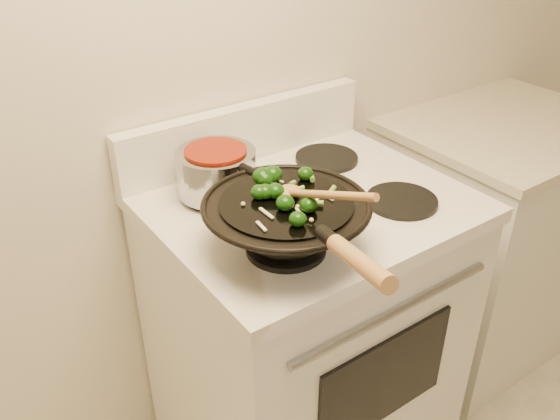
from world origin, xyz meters
TOP-DOWN VIEW (x-y plane):
  - stove at (-0.24, 1.17)m, footprint 0.78×0.67m
  - counter_unit at (0.65, 1.20)m, footprint 0.77×0.62m
  - wok at (-0.42, 1.02)m, footprint 0.37×0.60m
  - stirfry at (-0.41, 1.06)m, footprint 0.22×0.23m
  - wooden_spoon at (-0.40, 0.97)m, footprint 0.07×0.29m
  - saucepan at (-0.42, 1.32)m, footprint 0.20×0.32m

SIDE VIEW (x-z plane):
  - counter_unit at x=0.65m, z-range 0.00..0.91m
  - stove at x=-0.24m, z-range -0.07..1.01m
  - saucepan at x=-0.42m, z-range 0.93..1.05m
  - wok at x=-0.42m, z-range 0.89..1.10m
  - stirfry at x=-0.41m, z-range 1.04..1.08m
  - wooden_spoon at x=-0.40m, z-range 1.02..1.14m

